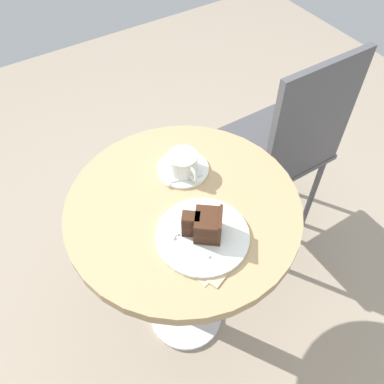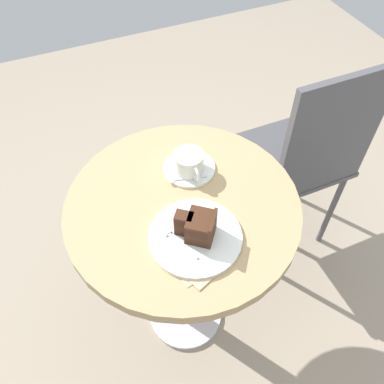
{
  "view_description": "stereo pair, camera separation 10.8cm",
  "coord_description": "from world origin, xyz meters",
  "views": [
    {
      "loc": [
        0.58,
        -0.34,
        1.61
      ],
      "look_at": [
        0.0,
        0.03,
        0.78
      ],
      "focal_mm": 38.0,
      "sensor_mm": 36.0,
      "label": 1
    },
    {
      "loc": [
        0.63,
        -0.25,
        1.61
      ],
      "look_at": [
        0.0,
        0.03,
        0.78
      ],
      "focal_mm": 38.0,
      "sensor_mm": 36.0,
      "label": 2
    }
  ],
  "objects": [
    {
      "name": "coffee_cup",
      "position": [
        -0.1,
        0.06,
        0.78
      ],
      "size": [
        0.12,
        0.09,
        0.06
      ],
      "color": "silver",
      "rests_on": "saucer"
    },
    {
      "name": "cake_slice",
      "position": [
        0.12,
        -0.01,
        0.79
      ],
      "size": [
        0.1,
        0.11,
        0.08
      ],
      "rotation": [
        0.0,
        0.0,
        4.05
      ],
      "color": "#422619",
      "rests_on": "cake_plate"
    },
    {
      "name": "cafe_chair",
      "position": [
        -0.16,
        0.55,
        0.56
      ],
      "size": [
        0.38,
        0.38,
        0.95
      ],
      "rotation": [
        0.0,
        0.0,
        4.71
      ],
      "color": "#4C4C51",
      "rests_on": "ground"
    },
    {
      "name": "ground_plane",
      "position": [
        0.0,
        0.0,
        -0.01
      ],
      "size": [
        4.4,
        4.4,
        0.01
      ],
      "primitive_type": "cube",
      "color": "gray",
      "rests_on": "ground"
    },
    {
      "name": "saucer",
      "position": [
        -0.11,
        0.07,
        0.75
      ],
      "size": [
        0.15,
        0.15,
        0.01
      ],
      "color": "silver",
      "rests_on": "cafe_table"
    },
    {
      "name": "cafe_table",
      "position": [
        0.0,
        0.0,
        0.61
      ],
      "size": [
        0.65,
        0.65,
        0.74
      ],
      "color": "tan",
      "rests_on": "ground"
    },
    {
      "name": "cake_plate",
      "position": [
        0.12,
        -0.01,
        0.75
      ],
      "size": [
        0.24,
        0.24,
        0.01
      ],
      "color": "silver",
      "rests_on": "cafe_table"
    },
    {
      "name": "napkin",
      "position": [
        0.15,
        -0.02,
        0.74
      ],
      "size": [
        0.21,
        0.2,
        0.0
      ],
      "rotation": [
        0.0,
        0.0,
        0.23
      ],
      "color": "tan",
      "rests_on": "cafe_table"
    },
    {
      "name": "teaspoon",
      "position": [
        -0.07,
        0.03,
        0.75
      ],
      "size": [
        0.04,
        0.11,
        0.0
      ],
      "rotation": [
        0.0,
        0.0,
        4.44
      ],
      "color": "silver",
      "rests_on": "saucer"
    },
    {
      "name": "fork",
      "position": [
        0.1,
        -0.07,
        0.76
      ],
      "size": [
        0.13,
        0.06,
        0.0
      ],
      "rotation": [
        0.0,
        0.0,
        3.53
      ],
      "color": "silver",
      "rests_on": "cake_plate"
    }
  ]
}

